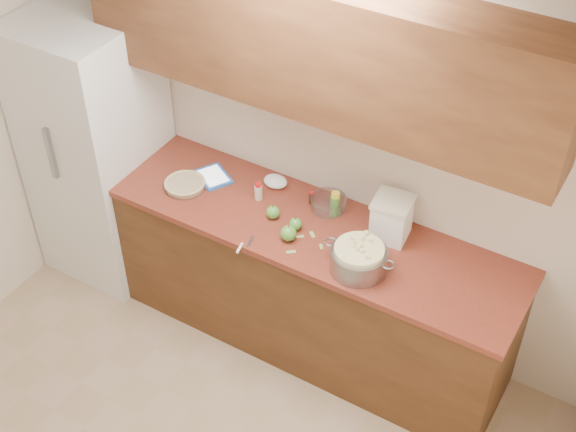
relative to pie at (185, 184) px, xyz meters
The scene contains 22 objects.
room_shell 1.61m from the pie, 62.55° to the right, with size 3.60×3.60×3.60m.
counter_run 0.87m from the pie, ahead, with size 2.64×0.68×0.92m.
upper_cabinets 1.26m from the pie, 17.86° to the left, with size 2.60×0.34×0.70m, color brown.
fridge 0.72m from the pie, behind, with size 0.70×0.70×1.80m, color silver.
pie is the anchor object (origin of this frame).
colander 1.19m from the pie, ahead, with size 0.40×0.30×0.15m.
flour_canister 1.25m from the pie, 10.95° to the left, with size 0.23×0.23×0.25m.
tablet 0.18m from the pie, 60.06° to the left, with size 0.27×0.25×0.02m.
paring_knife 0.63m from the pie, 24.97° to the right, with size 0.05×0.16×0.02m.
lemon_bottle 0.91m from the pie, 15.38° to the left, with size 0.06×0.06×0.15m.
cinnamon_shaker 0.45m from the pie, 17.38° to the left, with size 0.05×0.05×0.11m.
vanilla_bottle 0.76m from the pie, 19.55° to the left, with size 0.03×0.03×0.08m.
mixing_bowl 0.86m from the pie, 17.91° to the left, with size 0.21×0.21×0.08m.
paper_towel 0.53m from the pie, 32.57° to the left, with size 0.15×0.12×0.06m, color white.
apple_left 0.59m from the pie, ahead, with size 0.08×0.08×0.09m.
apple_center 0.75m from the pie, ahead, with size 0.07×0.07×0.08m.
apple_front 0.76m from the pie, ahead, with size 0.09×0.09×0.10m.
peel_a 0.84m from the pie, 10.91° to the right, with size 0.05×0.02×0.00m, color #8CC05D.
peel_b 0.94m from the pie, ahead, with size 0.04×0.02×0.00m, color #8CC05D.
peel_c 0.80m from the pie, ahead, with size 0.04×0.02×0.00m, color #8CC05D.
peel_d 0.58m from the pie, ahead, with size 0.04×0.01×0.00m, color #8CC05D.
peel_e 0.85m from the pie, ahead, with size 0.05×0.02×0.00m, color #8CC05D.
Camera 1 is at (1.68, -1.45, 3.89)m, focal length 50.00 mm.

